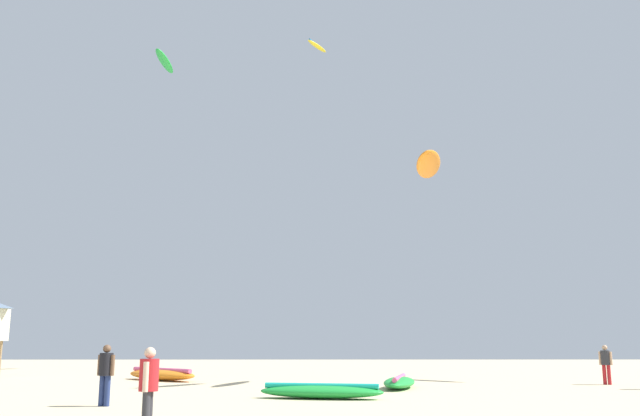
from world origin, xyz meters
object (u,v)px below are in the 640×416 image
object	(u,v)px
kite_grounded_near	(321,391)
kite_aloft_2	(317,46)
person_left	(106,370)
kite_aloft_1	(165,61)
person_midground	(606,361)
kite_grounded_mid	(399,382)
kite_aloft_5	(429,165)
kite_grounded_far	(161,374)
person_foreground	(149,383)

from	to	relation	value
kite_grounded_near	kite_aloft_2	world-z (taller)	kite_aloft_2
person_left	kite_aloft_1	bearing A→B (deg)	31.06
kite_aloft_2	person_midground	bearing A→B (deg)	-53.25
person_midground	kite_aloft_2	xyz separation A→B (m)	(-12.85, 17.21, 22.96)
kite_grounded_mid	kite_aloft_1	bearing A→B (deg)	140.22
kite_aloft_1	kite_aloft_2	bearing A→B (deg)	43.22
kite_grounded_near	kite_aloft_5	distance (m)	13.86
kite_grounded_near	kite_grounded_mid	xyz separation A→B (m)	(3.23, 5.01, 0.00)
kite_grounded_far	kite_aloft_1	size ratio (longest dim) A/B	1.33
person_foreground	kite_aloft_2	world-z (taller)	kite_aloft_2
person_left	kite_aloft_2	size ratio (longest dim) A/B	0.71
person_left	kite_aloft_1	xyz separation A→B (m)	(-3.09, 18.20, 17.79)
kite_grounded_mid	kite_aloft_1	size ratio (longest dim) A/B	1.26
kite_grounded_mid	kite_grounded_far	size ratio (longest dim) A/B	0.95
person_left	kite_grounded_near	distance (m)	7.00
kite_aloft_1	kite_aloft_5	xyz separation A→B (m)	(14.80, -7.62, -8.61)
kite_aloft_5	kite_aloft_2	bearing A→B (deg)	108.05
kite_grounded_far	kite_aloft_2	distance (m)	28.51
person_foreground	kite_grounded_near	size ratio (longest dim) A/B	0.41
person_left	kite_grounded_near	bearing A→B (deg)	-47.13
kite_aloft_1	person_left	bearing A→B (deg)	-80.37
kite_grounded_far	kite_aloft_5	size ratio (longest dim) A/B	1.00
person_midground	person_left	bearing A→B (deg)	153.39
kite_grounded_far	person_midground	bearing A→B (deg)	-9.13
person_midground	kite_aloft_2	distance (m)	31.45
person_midground	kite_aloft_5	world-z (taller)	kite_aloft_5
kite_aloft_1	kite_aloft_5	bearing A→B (deg)	-27.23
kite_grounded_near	kite_aloft_2	bearing A→B (deg)	90.31
kite_aloft_2	kite_aloft_5	world-z (taller)	kite_aloft_2
kite_aloft_1	person_midground	bearing A→B (deg)	-20.55
person_midground	kite_aloft_5	size ratio (longest dim) A/B	0.37
kite_grounded_near	kite_aloft_5	xyz separation A→B (m)	(5.24, 8.05, 9.99)
kite_aloft_1	kite_aloft_2	distance (m)	13.92
person_foreground	person_left	xyz separation A→B (m)	(-2.80, 6.20, 0.01)
kite_grounded_mid	kite_aloft_5	size ratio (longest dim) A/B	0.95
person_foreground	kite_aloft_2	size ratio (longest dim) A/B	0.71
kite_aloft_2	kite_aloft_5	xyz separation A→B (m)	(5.37, -16.48, -13.74)
person_midground	kite_grounded_far	xyz separation A→B (m)	(-20.48, 3.29, -0.72)
kite_aloft_5	person_left	bearing A→B (deg)	-137.88
person_left	kite_grounded_far	bearing A→B (deg)	27.05
kite_grounded_near	kite_aloft_1	xyz separation A→B (m)	(-9.56, 15.66, 18.60)
person_midground	person_left	xyz separation A→B (m)	(-19.19, -9.85, 0.04)
person_foreground	kite_aloft_1	size ratio (longest dim) A/B	0.51
person_midground	kite_aloft_2	size ratio (longest dim) A/B	0.69
person_foreground	kite_aloft_1	xyz separation A→B (m)	(-5.89, 24.41, 17.80)
person_left	kite_aloft_1	size ratio (longest dim) A/B	0.51
person_left	kite_grounded_mid	world-z (taller)	person_left
kite_aloft_5	kite_aloft_1	bearing A→B (deg)	152.77
kite_grounded_near	kite_grounded_far	size ratio (longest dim) A/B	0.94
person_midground	person_left	world-z (taller)	person_left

